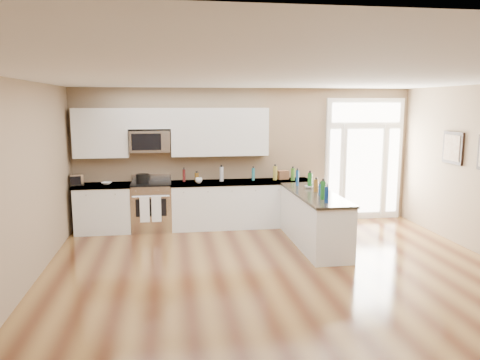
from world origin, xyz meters
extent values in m
plane|color=#4C2815|center=(0.00, 0.00, 0.00)|extent=(8.00, 8.00, 0.00)
plane|color=#8B7458|center=(0.00, 4.00, 1.40)|extent=(7.00, 0.00, 7.00)
plane|color=white|center=(0.00, 0.00, 2.80)|extent=(8.00, 8.00, 0.00)
cube|color=silver|center=(-2.87, 3.69, 0.45)|extent=(1.06, 0.62, 0.90)
cube|color=black|center=(-2.87, 3.69, 0.05)|extent=(1.02, 0.52, 0.10)
cube|color=black|center=(-2.87, 3.69, 0.92)|extent=(1.10, 0.66, 0.04)
cube|color=silver|center=(-0.16, 3.69, 0.45)|extent=(2.81, 0.62, 0.90)
cube|color=black|center=(-0.16, 3.69, 0.05)|extent=(2.77, 0.52, 0.10)
cube|color=black|center=(-0.16, 3.69, 0.92)|extent=(2.85, 0.66, 0.04)
cube|color=silver|center=(0.93, 2.24, 0.45)|extent=(0.65, 2.28, 0.90)
cube|color=black|center=(0.93, 2.24, 0.05)|extent=(0.61, 2.18, 0.10)
cube|color=black|center=(0.93, 2.24, 0.92)|extent=(0.69, 2.32, 0.04)
cube|color=silver|center=(-2.88, 3.83, 1.93)|extent=(1.04, 0.33, 0.95)
cube|color=silver|center=(-0.57, 3.83, 1.93)|extent=(1.94, 0.33, 0.95)
cube|color=silver|center=(-1.95, 3.83, 2.20)|extent=(0.82, 0.33, 0.40)
cube|color=silver|center=(-1.95, 3.80, 1.76)|extent=(0.78, 0.40, 0.42)
cube|color=black|center=(-2.01, 3.59, 1.76)|extent=(0.56, 0.01, 0.32)
cube|color=white|center=(2.55, 3.96, 1.30)|extent=(1.70, 0.08, 2.60)
cube|color=white|center=(2.55, 3.91, 1.05)|extent=(0.78, 0.02, 1.80)
cube|color=white|center=(1.89, 3.91, 1.05)|extent=(0.22, 0.02, 1.80)
cube|color=white|center=(3.21, 3.91, 1.05)|extent=(0.22, 0.02, 1.80)
cube|color=white|center=(2.55, 3.91, 2.30)|extent=(1.50, 0.02, 0.40)
cube|color=black|center=(3.47, 2.20, 1.70)|extent=(0.04, 0.58, 0.58)
cube|color=brown|center=(3.45, 2.20, 1.70)|extent=(0.01, 0.46, 0.46)
cube|color=silver|center=(-1.95, 3.69, 0.46)|extent=(0.78, 0.64, 0.92)
cube|color=black|center=(-1.95, 3.69, 0.94)|extent=(0.78, 0.60, 0.03)
cube|color=silver|center=(-1.95, 3.99, 1.01)|extent=(0.78, 0.04, 0.14)
cube|color=black|center=(-1.95, 3.36, 0.52)|extent=(0.58, 0.01, 0.34)
cylinder|color=silver|center=(-1.95, 3.34, 0.74)|extent=(0.70, 0.02, 0.02)
cube|color=white|center=(-2.07, 3.33, 0.50)|extent=(0.18, 0.02, 0.50)
cube|color=white|center=(-1.85, 3.33, 0.50)|extent=(0.18, 0.02, 0.50)
cylinder|color=black|center=(-2.11, 3.68, 1.05)|extent=(0.33, 0.33, 0.19)
cube|color=silver|center=(-3.35, 3.69, 1.05)|extent=(0.29, 0.25, 0.21)
cube|color=brown|center=(0.74, 3.81, 1.03)|extent=(0.24, 0.19, 0.18)
imported|color=white|center=(-2.79, 3.67, 0.96)|extent=(0.24, 0.24, 0.05)
imported|color=white|center=(0.96, 2.70, 0.96)|extent=(0.20, 0.20, 0.05)
imported|color=white|center=(-1.02, 3.58, 0.99)|extent=(0.16, 0.16, 0.10)
cylinder|color=#19591E|center=(0.89, 1.70, 1.09)|extent=(0.09, 0.09, 0.30)
cylinder|color=navy|center=(0.96, 2.05, 1.03)|extent=(0.06, 0.06, 0.19)
cylinder|color=brown|center=(0.98, 2.35, 1.05)|extent=(0.08, 0.08, 0.22)
cylinder|color=olive|center=(0.55, 3.72, 1.08)|extent=(0.09, 0.09, 0.29)
cylinder|color=#26727F|center=(0.10, 3.74, 1.07)|extent=(0.06, 0.06, 0.25)
cylinder|color=#591919|center=(-1.30, 3.78, 1.06)|extent=(0.06, 0.06, 0.25)
cylinder|color=#B2B2B7|center=(-0.55, 3.74, 1.09)|extent=(0.08, 0.08, 0.29)
cylinder|color=navy|center=(0.85, 1.40, 1.07)|extent=(0.06, 0.06, 0.26)
cylinder|color=#3F7226|center=(0.90, 3.63, 1.06)|extent=(0.08, 0.08, 0.25)
cylinder|color=#19591E|center=(0.97, 2.70, 1.08)|extent=(0.08, 0.08, 0.29)
cylinder|color=navy|center=(0.82, 3.00, 1.09)|extent=(0.06, 0.06, 0.30)
cylinder|color=brown|center=(-1.05, 3.73, 1.03)|extent=(0.08, 0.08, 0.18)
camera|label=1|loc=(-1.57, -5.51, 2.49)|focal=35.00mm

